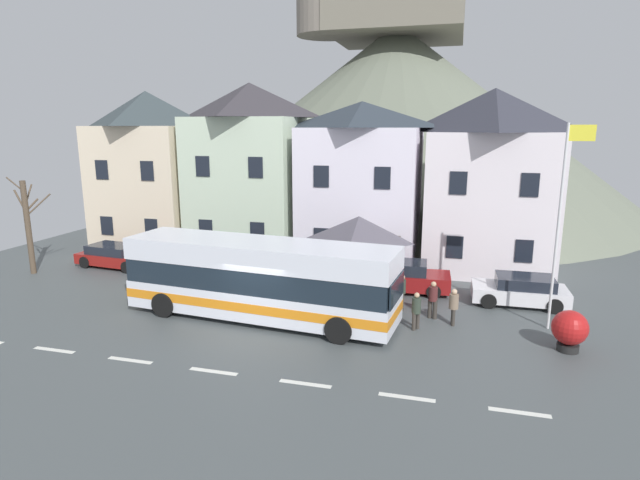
% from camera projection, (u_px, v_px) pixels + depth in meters
% --- Properties ---
extents(ground_plane, '(40.00, 60.00, 0.07)m').
position_uv_depth(ground_plane, '(250.00, 336.00, 18.65)').
color(ground_plane, '#494F51').
extents(townhouse_00, '(5.95, 5.19, 9.60)m').
position_uv_depth(townhouse_00, '(151.00, 172.00, 31.38)').
color(townhouse_00, beige).
rests_on(townhouse_00, ground_plane).
extents(townhouse_01, '(6.16, 6.21, 9.99)m').
position_uv_depth(townhouse_01, '(251.00, 170.00, 30.17)').
color(townhouse_01, beige).
rests_on(townhouse_01, ground_plane).
extents(townhouse_02, '(6.27, 5.29, 8.84)m').
position_uv_depth(townhouse_02, '(361.00, 184.00, 28.16)').
color(townhouse_02, white).
rests_on(townhouse_02, ground_plane).
extents(townhouse_03, '(6.39, 6.71, 9.45)m').
position_uv_depth(townhouse_03, '(489.00, 180.00, 27.03)').
color(townhouse_03, white).
rests_on(townhouse_03, ground_plane).
extents(hilltop_castle, '(43.79, 43.79, 25.60)m').
position_uv_depth(hilltop_castle, '(394.00, 114.00, 46.82)').
color(hilltop_castle, slate).
rests_on(hilltop_castle, ground_plane).
extents(transit_bus, '(11.14, 3.62, 3.12)m').
position_uv_depth(transit_bus, '(260.00, 280.00, 20.05)').
color(transit_bus, white).
rests_on(transit_bus, ground_plane).
extents(bus_shelter, '(3.60, 3.60, 3.56)m').
position_uv_depth(bus_shelter, '(359.00, 229.00, 22.98)').
color(bus_shelter, '#473D33').
rests_on(bus_shelter, ground_plane).
extents(parked_car_00, '(4.42, 2.10, 1.40)m').
position_uv_depth(parked_car_00, '(401.00, 276.00, 23.65)').
color(parked_car_00, maroon).
rests_on(parked_car_00, ground_plane).
extents(parked_car_01, '(4.46, 2.30, 1.21)m').
position_uv_depth(parked_car_01, '(116.00, 256.00, 27.82)').
color(parked_car_01, maroon).
rests_on(parked_car_01, ground_plane).
extents(parked_car_02, '(3.93, 2.00, 1.26)m').
position_uv_depth(parked_car_02, '(521.00, 290.00, 21.84)').
color(parked_car_02, silver).
rests_on(parked_car_02, ground_plane).
extents(parked_car_03, '(4.01, 1.86, 1.21)m').
position_uv_depth(parked_car_03, '(206.00, 261.00, 26.69)').
color(parked_car_03, black).
rests_on(parked_car_03, ground_plane).
extents(pedestrian_00, '(0.30, 0.39, 1.51)m').
position_uv_depth(pedestrian_00, '(402.00, 292.00, 21.17)').
color(pedestrian_00, '#38332D').
rests_on(pedestrian_00, ground_plane).
extents(pedestrian_01, '(0.38, 0.35, 1.53)m').
position_uv_depth(pedestrian_01, '(433.00, 299.00, 20.18)').
color(pedestrian_01, '#38332D').
rests_on(pedestrian_01, ground_plane).
extents(pedestrian_02, '(0.34, 0.34, 1.46)m').
position_uv_depth(pedestrian_02, '(416.00, 309.00, 19.04)').
color(pedestrian_02, '#38332D').
rests_on(pedestrian_02, ground_plane).
extents(pedestrian_03, '(0.36, 0.36, 1.45)m').
position_uv_depth(pedestrian_03, '(454.00, 304.00, 19.49)').
color(pedestrian_03, '#38332D').
rests_on(pedestrian_03, ground_plane).
extents(public_bench, '(1.53, 0.48, 0.87)m').
position_uv_depth(public_bench, '(359.00, 272.00, 25.12)').
color(public_bench, brown).
rests_on(public_bench, ground_plane).
extents(flagpole, '(0.95, 0.10, 7.63)m').
position_uv_depth(flagpole, '(562.00, 215.00, 18.36)').
color(flagpole, silver).
rests_on(flagpole, ground_plane).
extents(harbour_buoy, '(1.19, 1.19, 1.44)m').
position_uv_depth(harbour_buoy, '(570.00, 329.00, 17.21)').
color(harbour_buoy, black).
rests_on(harbour_buoy, ground_plane).
extents(bare_tree_00, '(2.01, 1.26, 4.98)m').
position_uv_depth(bare_tree_00, '(28.00, 224.00, 26.12)').
color(bare_tree_00, brown).
rests_on(bare_tree_00, ground_plane).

